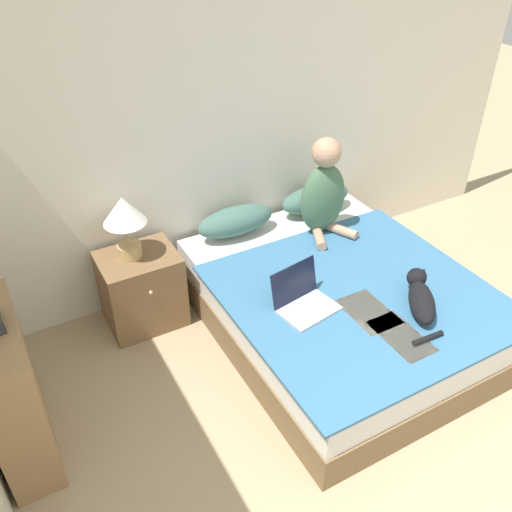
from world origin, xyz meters
TOP-DOWN VIEW (x-y plane):
  - wall_back at (0.00, 3.16)m, footprint 5.15×0.05m
  - bed at (0.18, 2.09)m, footprint 1.64×1.99m
  - pillow_near at (-0.18, 2.93)m, footprint 0.61×0.25m
  - pillow_far at (0.54, 2.93)m, footprint 0.61×0.25m
  - person_sitting at (0.41, 2.65)m, footprint 0.37×0.36m
  - cat_tabby at (0.43, 1.61)m, footprint 0.42×0.48m
  - laptop_open at (-0.20, 1.96)m, footprint 0.40×0.35m
  - nightstand at (-0.97, 2.87)m, footprint 0.53×0.45m
  - table_lamp at (-1.00, 2.89)m, footprint 0.28×0.28m
  - bookshelf at (-1.91, 2.17)m, footprint 0.26×0.76m

SIDE VIEW (x-z plane):
  - bed at x=0.18m, z-range 0.00..0.48m
  - nightstand at x=-0.97m, z-range 0.00..0.57m
  - bookshelf at x=-1.91m, z-range 0.00..0.90m
  - laptop_open at x=-0.20m, z-range 0.41..0.66m
  - cat_tabby at x=0.43m, z-range 0.47..0.65m
  - pillow_near at x=-0.18m, z-range 0.48..0.69m
  - pillow_far at x=0.54m, z-range 0.48..0.69m
  - person_sitting at x=0.41m, z-range 0.44..1.18m
  - table_lamp at x=-1.00m, z-range 0.66..1.11m
  - wall_back at x=0.00m, z-range 0.00..2.55m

